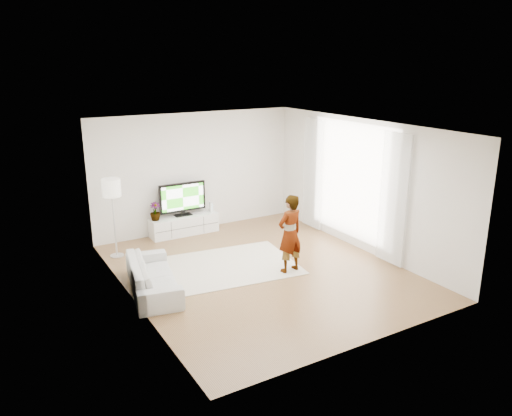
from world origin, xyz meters
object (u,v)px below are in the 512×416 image
player (290,234)px  media_console (184,225)px  sofa (153,276)px  rug (226,266)px  floor_lamp (112,191)px  television (182,198)px

player → media_console: bearing=-81.4°
media_console → sofa: (-1.64, -2.52, 0.06)m
rug → player: (0.96, -0.82, 0.77)m
media_console → player: 3.24m
sofa → floor_lamp: (-0.12, 1.95, 1.12)m
rug → sofa: 1.65m
player → rug: bearing=-48.8°
player → sofa: (-2.56, 0.53, -0.49)m
player → floor_lamp: bearing=-51.0°
television → sofa: television is taller
television → rug: 2.42m
media_console → rug: size_ratio=0.59×
player → floor_lamp: (-2.68, 2.48, 0.63)m
player → sofa: size_ratio=0.79×
sofa → floor_lamp: bearing=14.5°
media_console → television: bearing=90.0°
television → player: bearing=-73.4°
rug → floor_lamp: bearing=136.0°
television → player: size_ratio=0.74×
rug → sofa: bearing=-169.7°
television → floor_lamp: bearing=-161.0°
media_console → television: size_ratio=1.43×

